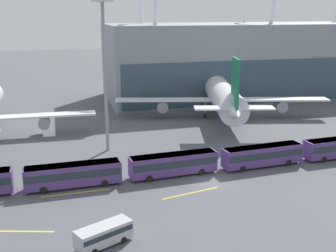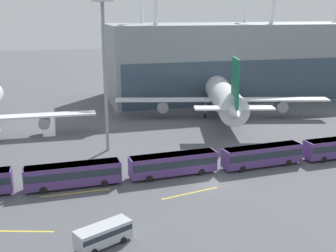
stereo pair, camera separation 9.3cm
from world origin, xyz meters
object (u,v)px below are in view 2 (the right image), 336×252
(shuttle_bus_2, at_px, (173,163))
(floodlight_mast, at_px, (104,38))
(shuttle_bus_1, at_px, (73,174))
(shuttle_bus_3, at_px, (262,154))
(airliner_at_gate_far, at_px, (222,94))
(service_van_foreground, at_px, (103,234))

(shuttle_bus_2, relative_size, floodlight_mast, 0.51)
(shuttle_bus_1, xyz_separation_m, shuttle_bus_3, (28.19, 0.44, 0.00))
(shuttle_bus_1, bearing_deg, floodlight_mast, 64.26)
(airliner_at_gate_far, bearing_deg, service_van_foreground, 160.07)
(shuttle_bus_3, bearing_deg, floodlight_mast, 143.30)
(service_van_foreground, distance_m, floodlight_mast, 35.12)
(airliner_at_gate_far, xyz_separation_m, shuttle_bus_3, (-5.93, -31.06, -3.18))
(shuttle_bus_2, bearing_deg, floodlight_mast, 115.46)
(airliner_at_gate_far, distance_m, shuttle_bus_2, 37.13)
(service_van_foreground, bearing_deg, airliner_at_gate_far, 30.74)
(shuttle_bus_2, relative_size, shuttle_bus_3, 1.00)
(shuttle_bus_1, xyz_separation_m, shuttle_bus_2, (14.10, 0.40, 0.00))
(shuttle_bus_1, relative_size, shuttle_bus_3, 0.99)
(shuttle_bus_1, bearing_deg, service_van_foreground, -83.71)
(shuttle_bus_3, bearing_deg, shuttle_bus_2, 176.12)
(service_van_foreground, relative_size, floodlight_mast, 0.25)
(shuttle_bus_3, xyz_separation_m, service_van_foreground, (-26.04, -16.21, -0.62))
(shuttle_bus_3, bearing_deg, service_van_foreground, -152.13)
(shuttle_bus_1, distance_m, shuttle_bus_2, 14.10)
(floodlight_mast, bearing_deg, shuttle_bus_1, -114.24)
(shuttle_bus_3, distance_m, floodlight_mast, 30.84)
(shuttle_bus_2, bearing_deg, service_van_foreground, -129.62)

